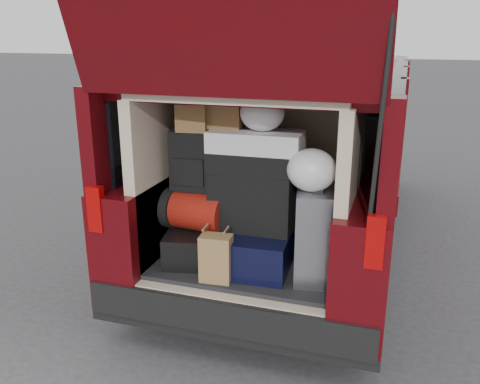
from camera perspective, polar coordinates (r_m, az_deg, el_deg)
The scene contains 15 objects.
ground at distance 3.73m, azimuth 0.11°, elevation -16.57°, with size 80.00×80.00×0.00m, color #343436.
minivan at distance 5.03m, azimuth 6.58°, elevation 3.87°, with size 1.90×5.35×2.77m.
load_floor at distance 3.81m, azimuth 1.39°, elevation -10.92°, with size 1.24×1.05×0.55m, color black.
black_hardshell at distance 3.65m, azimuth -4.77°, elevation -5.65°, with size 0.40×0.55×0.22m, color black.
navy_hardshell at distance 3.49m, azimuth 1.77°, elevation -6.32°, with size 0.48×0.59×0.26m, color black.
silver_roller at distance 3.31m, azimuth 8.44°, elevation -4.68°, with size 0.25×0.40×0.60m, color silver.
kraft_bag at distance 3.28m, azimuth -2.70°, elevation -7.45°, with size 0.20×0.13×0.31m, color olive.
red_duffel at distance 3.54m, azimuth -4.96°, elevation -2.05°, with size 0.43×0.28×0.28m, color maroon.
black_soft_case at distance 3.45m, azimuth 1.53°, elevation -0.81°, with size 0.56×0.33×0.40m, color black.
backpack at distance 3.48m, azimuth -5.29°, elevation 3.57°, with size 0.29×0.18×0.41m, color black.
twotone_duffel at distance 3.34m, azimuth 1.81°, elevation 4.60°, with size 0.61×0.31×0.27m, color silver.
grocery_sack_lower at distance 3.40m, azimuth -5.34°, elevation 8.37°, with size 0.20×0.16×0.18m, color olive.
grocery_sack_upper at distance 3.40m, azimuth -1.57°, elevation 9.06°, with size 0.22×0.18×0.22m, color olive.
plastic_bag_center at distance 3.28m, azimuth 2.52°, elevation 8.83°, with size 0.29×0.27×0.23m, color white.
plastic_bag_right at distance 3.13m, azimuth 8.05°, elevation 2.45°, with size 0.31×0.28×0.26m, color white.
Camera 1 is at (0.94, -2.94, 2.10)m, focal length 38.00 mm.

